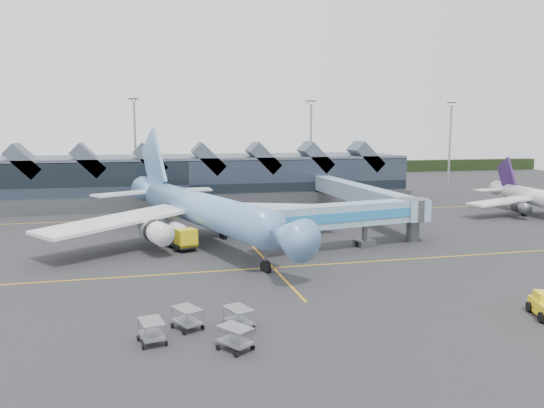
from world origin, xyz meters
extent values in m
plane|color=#242427|center=(0.00, 0.00, 0.00)|extent=(260.00, 260.00, 0.00)
cube|color=orange|center=(0.00, -8.00, 0.01)|extent=(120.00, 0.25, 0.01)
cube|color=orange|center=(0.00, 28.00, 0.01)|extent=(120.00, 0.25, 0.01)
cube|color=orange|center=(0.00, 10.00, 0.01)|extent=(0.25, 60.00, 0.01)
cube|color=black|center=(0.00, 110.00, 2.00)|extent=(260.00, 4.00, 4.00)
cube|color=black|center=(-5.00, 48.00, 4.50)|extent=(90.00, 20.00, 9.00)
cube|color=#46515E|center=(-5.00, 48.00, 9.20)|extent=(90.00, 20.00, 0.60)
cube|color=#4E5155|center=(-5.00, 37.00, 1.30)|extent=(90.00, 2.50, 2.60)
cube|color=#46515E|center=(-34.00, 41.00, 9.30)|extent=(6.43, 6.00, 6.43)
cube|color=#46515E|center=(-23.00, 41.00, 9.30)|extent=(6.43, 6.00, 6.43)
cube|color=#46515E|center=(-12.00, 41.00, 9.30)|extent=(6.43, 6.00, 6.43)
cube|color=#46515E|center=(-1.00, 41.00, 9.30)|extent=(6.43, 6.00, 6.43)
cube|color=#46515E|center=(10.00, 41.00, 9.30)|extent=(6.43, 6.00, 6.43)
cube|color=#46515E|center=(21.00, 41.00, 9.30)|extent=(6.43, 6.00, 6.43)
cube|color=#46515E|center=(32.00, 41.00, 9.30)|extent=(6.43, 6.00, 6.43)
cylinder|color=gray|center=(-15.00, 72.00, 11.00)|extent=(0.56, 0.56, 22.00)
cube|color=#4E5155|center=(-15.00, 72.00, 22.00)|extent=(2.40, 0.50, 0.90)
cylinder|color=gray|center=(30.00, 72.00, 11.00)|extent=(0.56, 0.56, 22.00)
cube|color=#4E5155|center=(30.00, 72.00, 22.00)|extent=(2.40, 0.50, 0.90)
cylinder|color=gray|center=(70.00, 70.00, 11.00)|extent=(0.56, 0.56, 22.00)
cube|color=#4E5155|center=(70.00, 70.00, 22.00)|extent=(2.40, 0.50, 0.90)
cylinder|color=#5F8CC1|center=(-5.98, 6.05, 4.59)|extent=(14.27, 34.16, 4.25)
cone|color=#5F8CC1|center=(0.00, -13.22, 4.59)|extent=(5.81, 6.90, 4.25)
cube|color=black|center=(0.22, -13.93, 5.48)|extent=(1.64, 0.80, 0.48)
cone|color=#5F8CC1|center=(-12.26, 26.26, 4.90)|extent=(6.39, 8.78, 4.25)
cube|color=white|center=(-16.79, 4.19, 3.84)|extent=(19.47, 16.38, 1.40)
cube|color=white|center=(3.98, 10.64, 3.84)|extent=(19.40, 6.65, 1.40)
cylinder|color=white|center=(-12.18, 1.55, 2.78)|extent=(4.27, 6.42, 2.64)
cylinder|color=white|center=(1.67, 5.85, 2.78)|extent=(4.27, 6.42, 2.64)
cube|color=#5F8CC1|center=(-11.67, 24.38, 9.34)|extent=(3.71, 10.54, 11.71)
cube|color=white|center=(-16.82, 23.30, 4.90)|extent=(9.36, 7.54, 0.28)
cube|color=white|center=(-6.82, 26.40, 4.90)|extent=(9.04, 3.94, 0.28)
cylinder|color=#4E5155|center=(-1.17, -9.46, 1.23)|extent=(0.31, 0.31, 2.46)
cylinder|color=#4E5155|center=(-9.87, 6.39, 1.23)|extent=(0.31, 0.31, 2.46)
cylinder|color=#4E5155|center=(-2.97, 8.53, 1.23)|extent=(0.31, 0.31, 2.46)
cylinder|color=black|center=(-1.17, -9.46, 0.44)|extent=(0.95, 1.65, 1.57)
cylinder|color=white|center=(52.84, 13.92, 3.18)|extent=(5.61, 20.81, 2.94)
cone|color=white|center=(54.49, 26.46, 3.40)|extent=(3.53, 5.05, 2.94)
cube|color=white|center=(46.13, 15.75, 2.66)|extent=(12.73, 5.99, 0.98)
cylinder|color=#4E5155|center=(48.09, 13.06, 1.92)|extent=(2.27, 3.74, 1.82)
cube|color=#2E1747|center=(54.34, 25.29, 6.12)|extent=(1.30, 6.61, 7.17)
cube|color=white|center=(51.09, 26.02, 3.40)|extent=(5.81, 2.68, 0.25)
cube|color=white|center=(57.67, 25.15, 3.40)|extent=(5.98, 3.97, 0.25)
cylinder|color=#4E5155|center=(50.47, 15.12, 0.85)|extent=(0.27, 0.27, 1.70)
cube|color=#70A2BB|center=(11.06, -1.11, 4.32)|extent=(19.53, 6.61, 2.80)
cube|color=teal|center=(11.35, -2.58, 4.32)|extent=(18.99, 3.88, 1.16)
cube|color=#70A2BB|center=(0.63, -3.18, 4.32)|extent=(3.07, 3.52, 2.90)
cylinder|color=#4E5155|center=(13.91, -0.55, 2.16)|extent=(0.68, 0.68, 4.32)
cube|color=#4E5155|center=(13.91, -0.55, 0.44)|extent=(2.65, 2.35, 0.87)
cylinder|color=black|center=(12.96, -0.73, 0.34)|extent=(0.55, 0.93, 0.87)
cylinder|color=black|center=(14.86, -0.36, 0.34)|extent=(0.55, 0.93, 0.87)
cylinder|color=#4E5155|center=(21.50, 0.96, 4.32)|extent=(4.25, 4.25, 2.90)
cylinder|color=#4E5155|center=(21.50, 0.96, 2.16)|extent=(1.74, 1.74, 4.32)
cube|color=black|center=(-9.57, 5.19, 0.72)|extent=(4.90, 8.94, 0.48)
cube|color=yellow|center=(-8.55, 2.09, 1.73)|extent=(2.85, 2.73, 2.12)
cube|color=black|center=(-8.31, 1.36, 2.21)|extent=(2.05, 0.80, 0.96)
cylinder|color=silver|center=(-9.93, 6.29, 2.02)|extent=(3.85, 5.99, 2.21)
sphere|color=silver|center=(-10.80, 8.94, 2.02)|extent=(2.12, 2.12, 2.12)
sphere|color=silver|center=(-9.06, 3.64, 2.02)|extent=(2.12, 2.12, 2.12)
cylinder|color=black|center=(-9.81, 2.08, 0.48)|extent=(0.62, 1.02, 0.96)
cylinder|color=black|center=(-7.53, 2.83, 0.48)|extent=(0.62, 1.02, 0.96)
cylinder|color=black|center=(-10.86, 5.27, 0.48)|extent=(0.62, 1.02, 0.96)
cylinder|color=black|center=(-8.58, 6.02, 0.48)|extent=(0.62, 1.02, 0.96)
cylinder|color=black|center=(-11.61, 7.56, 0.48)|extent=(0.62, 1.02, 0.96)
cylinder|color=black|center=(-9.33, 8.31, 0.48)|extent=(0.62, 1.02, 0.96)
cylinder|color=black|center=(16.28, -29.01, 0.42)|extent=(0.57, 0.89, 0.83)
cylinder|color=black|center=(17.11, -26.65, 0.42)|extent=(0.57, 0.89, 0.83)
cube|color=gray|center=(-10.55, -23.83, 0.59)|extent=(2.37, 2.77, 0.16)
cube|color=gray|center=(-10.55, -23.83, 1.60)|extent=(2.37, 2.77, 0.09)
cylinder|color=black|center=(-10.20, -22.71, 0.19)|extent=(0.28, 0.40, 0.38)
cube|color=gray|center=(-6.80, -24.73, 0.59)|extent=(2.22, 2.72, 0.16)
cube|color=gray|center=(-6.80, -24.73, 1.60)|extent=(2.22, 2.72, 0.09)
cylinder|color=black|center=(-6.34, -23.65, 0.19)|extent=(0.25, 0.41, 0.38)
cube|color=gray|center=(-13.18, -25.94, 0.59)|extent=(1.94, 2.60, 0.16)
cube|color=gray|center=(-13.18, -25.94, 1.60)|extent=(1.94, 2.60, 0.09)
cylinder|color=black|center=(-12.57, -24.94, 0.19)|extent=(0.20, 0.40, 0.38)
cube|color=gray|center=(-7.70, -28.47, 0.59)|extent=(2.56, 2.78, 0.16)
cube|color=gray|center=(-7.70, -28.47, 1.60)|extent=(2.56, 2.78, 0.09)
cylinder|color=black|center=(-7.52, -27.31, 0.19)|extent=(0.32, 0.39, 0.38)
camera|label=1|loc=(-13.41, -62.37, 14.86)|focal=35.00mm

